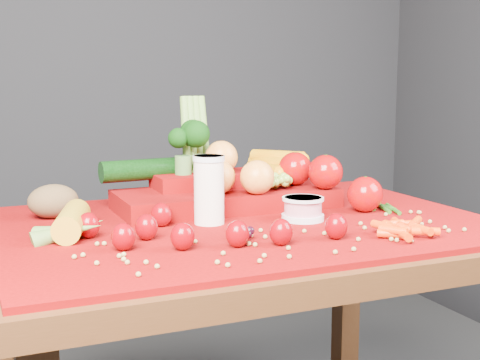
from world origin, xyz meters
name	(u,v)px	position (x,y,z in m)	size (l,w,h in m)	color
table	(244,268)	(0.00, 0.00, 0.66)	(1.10, 0.80, 0.75)	#391E0C
red_cloth	(244,224)	(0.00, 0.00, 0.76)	(1.05, 0.75, 0.01)	#7E0405
milk_glass	(209,187)	(-0.08, 0.01, 0.84)	(0.07, 0.07, 0.15)	white
yogurt_bowl	(303,208)	(0.12, -0.04, 0.79)	(0.09, 0.09, 0.05)	silver
strawberry_scatter	(194,228)	(-0.16, -0.13, 0.79)	(0.48, 0.28, 0.06)	#7D0002
dark_grape_cluster	(246,232)	(-0.06, -0.15, 0.78)	(0.06, 0.05, 0.03)	black
soybean_scatter	(285,240)	(0.00, -0.20, 0.77)	(0.84, 0.24, 0.01)	#A89048
corn_ear	(70,228)	(-0.38, -0.01, 0.78)	(0.22, 0.26, 0.06)	#BF8F1E
potato	(53,201)	(-0.38, 0.20, 0.80)	(0.11, 0.08, 0.08)	#513B23
baby_carrot_pile	(399,227)	(0.23, -0.24, 0.78)	(0.17, 0.17, 0.03)	#ED3B08
green_bean_pile	(382,207)	(0.36, -0.01, 0.77)	(0.14, 0.12, 0.01)	#255B14
produce_mound	(236,182)	(0.05, 0.15, 0.82)	(0.60, 0.36, 0.27)	#7E0405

